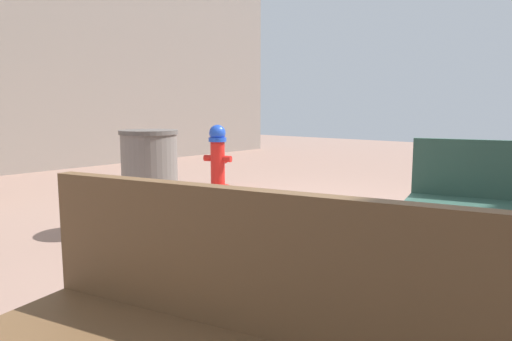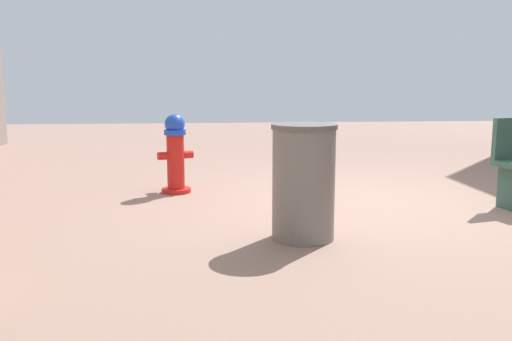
% 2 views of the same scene
% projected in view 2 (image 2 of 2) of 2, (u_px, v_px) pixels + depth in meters
% --- Properties ---
extents(ground_plane, '(23.40, 23.40, 0.00)m').
position_uv_depth(ground_plane, '(361.00, 202.00, 6.06)').
color(ground_plane, '#9E7A6B').
extents(fire_hydrant, '(0.44, 0.42, 0.94)m').
position_uv_depth(fire_hydrant, '(175.00, 153.00, 6.52)').
color(fire_hydrant, red).
rests_on(fire_hydrant, ground_plane).
extents(trash_bin, '(0.55, 0.55, 0.98)m').
position_uv_depth(trash_bin, '(304.00, 182.00, 4.59)').
color(trash_bin, slate).
rests_on(trash_bin, ground_plane).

